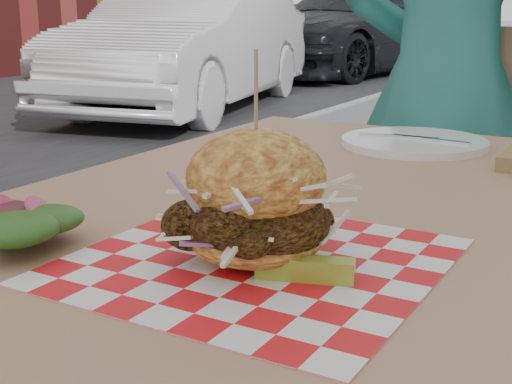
{
  "coord_description": "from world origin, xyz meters",
  "views": [
    {
      "loc": [
        0.4,
        -1.17,
        1.01
      ],
      "look_at": [
        0.05,
        -0.57,
        0.82
      ],
      "focal_mm": 50.0,
      "sensor_mm": 36.0,
      "label": 1
    }
  ],
  "objects_px": {
    "car_white": "(191,45)",
    "car_dark": "(362,26)",
    "diner": "(444,88)",
    "patio_chair": "(475,185)",
    "patio_table": "(316,252)",
    "sandwich": "(256,205)"
  },
  "relations": [
    {
      "from": "patio_table",
      "to": "patio_chair",
      "type": "relative_size",
      "value": 1.26
    },
    {
      "from": "patio_table",
      "to": "patio_chair",
      "type": "bearing_deg",
      "value": 90.3
    },
    {
      "from": "diner",
      "to": "car_white",
      "type": "distance_m",
      "value": 5.14
    },
    {
      "from": "patio_chair",
      "to": "sandwich",
      "type": "distance_m",
      "value": 1.25
    },
    {
      "from": "sandwich",
      "to": "car_white",
      "type": "bearing_deg",
      "value": 125.89
    },
    {
      "from": "car_white",
      "to": "sandwich",
      "type": "relative_size",
      "value": 17.33
    },
    {
      "from": "diner",
      "to": "patio_table",
      "type": "height_order",
      "value": "diner"
    },
    {
      "from": "patio_table",
      "to": "sandwich",
      "type": "distance_m",
      "value": 0.3
    },
    {
      "from": "diner",
      "to": "patio_table",
      "type": "xyz_separation_m",
      "value": [
        0.11,
        -1.0,
        -0.12
      ]
    },
    {
      "from": "sandwich",
      "to": "car_dark",
      "type": "bearing_deg",
      "value": 111.39
    },
    {
      "from": "diner",
      "to": "sandwich",
      "type": "height_order",
      "value": "diner"
    },
    {
      "from": "car_white",
      "to": "patio_table",
      "type": "height_order",
      "value": "car_white"
    },
    {
      "from": "patio_chair",
      "to": "car_white",
      "type": "bearing_deg",
      "value": 130.32
    },
    {
      "from": "diner",
      "to": "car_white",
      "type": "height_order",
      "value": "diner"
    },
    {
      "from": "car_white",
      "to": "car_dark",
      "type": "bearing_deg",
      "value": 77.6
    },
    {
      "from": "patio_table",
      "to": "car_dark",
      "type": "bearing_deg",
      "value": 111.66
    },
    {
      "from": "diner",
      "to": "patio_chair",
      "type": "xyz_separation_m",
      "value": [
        0.11,
        -0.04,
        -0.24
      ]
    },
    {
      "from": "car_dark",
      "to": "patio_chair",
      "type": "xyz_separation_m",
      "value": [
        3.59,
        -8.09,
        -0.12
      ]
    },
    {
      "from": "patio_chair",
      "to": "diner",
      "type": "bearing_deg",
      "value": 158.89
    },
    {
      "from": "car_white",
      "to": "sandwich",
      "type": "xyz_separation_m",
      "value": [
        3.65,
        -5.04,
        0.2
      ]
    },
    {
      "from": "diner",
      "to": "car_dark",
      "type": "height_order",
      "value": "diner"
    },
    {
      "from": "car_dark",
      "to": "patio_chair",
      "type": "bearing_deg",
      "value": -55.22
    }
  ]
}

